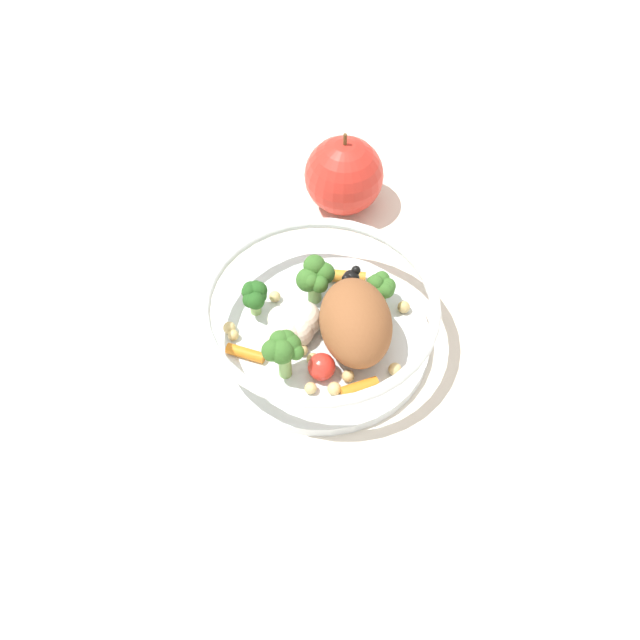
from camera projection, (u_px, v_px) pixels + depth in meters
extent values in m
plane|color=silver|center=(316.00, 355.00, 0.73)|extent=(2.40, 2.40, 0.00)
cylinder|color=white|center=(320.00, 338.00, 0.74)|extent=(0.20, 0.20, 0.01)
torus|color=white|center=(320.00, 305.00, 0.70)|extent=(0.21, 0.21, 0.01)
ellipsoid|color=brown|center=(356.00, 323.00, 0.70)|extent=(0.09, 0.10, 0.06)
cylinder|color=#7FAD5B|center=(315.00, 292.00, 0.75)|extent=(0.01, 0.01, 0.02)
sphere|color=#386B28|center=(324.00, 273.00, 0.74)|extent=(0.02, 0.02, 0.02)
sphere|color=#386B28|center=(314.00, 266.00, 0.74)|extent=(0.02, 0.02, 0.02)
sphere|color=#386B28|center=(308.00, 280.00, 0.74)|extent=(0.02, 0.02, 0.02)
sphere|color=#386B28|center=(311.00, 281.00, 0.73)|extent=(0.01, 0.01, 0.01)
sphere|color=#386B28|center=(320.00, 284.00, 0.74)|extent=(0.02, 0.02, 0.02)
cylinder|color=#7FAD5B|center=(285.00, 365.00, 0.70)|extent=(0.01, 0.01, 0.03)
sphere|color=#386B28|center=(289.00, 345.00, 0.68)|extent=(0.02, 0.02, 0.02)
sphere|color=#386B28|center=(286.00, 341.00, 0.68)|extent=(0.02, 0.02, 0.02)
sphere|color=#386B28|center=(280.00, 341.00, 0.68)|extent=(0.02, 0.02, 0.02)
sphere|color=#386B28|center=(278.00, 348.00, 0.68)|extent=(0.02, 0.02, 0.02)
sphere|color=#386B28|center=(272.00, 351.00, 0.67)|extent=(0.02, 0.02, 0.02)
sphere|color=#386B28|center=(282.00, 352.00, 0.67)|extent=(0.02, 0.02, 0.02)
sphere|color=#386B28|center=(287.00, 351.00, 0.68)|extent=(0.01, 0.01, 0.01)
sphere|color=#386B28|center=(296.00, 352.00, 0.68)|extent=(0.01, 0.01, 0.01)
cylinder|color=#8EB766|center=(256.00, 306.00, 0.75)|extent=(0.01, 0.01, 0.02)
sphere|color=#23561E|center=(258.00, 290.00, 0.73)|extent=(0.02, 0.02, 0.02)
sphere|color=#23561E|center=(256.00, 287.00, 0.73)|extent=(0.01, 0.01, 0.01)
sphere|color=#23561E|center=(251.00, 290.00, 0.73)|extent=(0.02, 0.02, 0.02)
sphere|color=#23561E|center=(249.00, 292.00, 0.73)|extent=(0.01, 0.01, 0.01)
sphere|color=#23561E|center=(251.00, 300.00, 0.73)|extent=(0.02, 0.02, 0.02)
sphere|color=#23561E|center=(256.00, 301.00, 0.73)|extent=(0.02, 0.02, 0.02)
sphere|color=#23561E|center=(259.00, 296.00, 0.73)|extent=(0.01, 0.01, 0.01)
cylinder|color=#7FAD5B|center=(380.00, 300.00, 0.75)|extent=(0.01, 0.01, 0.02)
sphere|color=#386B28|center=(387.00, 286.00, 0.74)|extent=(0.02, 0.02, 0.02)
sphere|color=#386B28|center=(382.00, 279.00, 0.74)|extent=(0.01, 0.01, 0.01)
sphere|color=#386B28|center=(377.00, 282.00, 0.74)|extent=(0.01, 0.01, 0.01)
sphere|color=#386B28|center=(375.00, 284.00, 0.73)|extent=(0.02, 0.02, 0.02)
sphere|color=#386B28|center=(377.00, 288.00, 0.73)|extent=(0.01, 0.01, 0.01)
sphere|color=#386B28|center=(377.00, 294.00, 0.73)|extent=(0.01, 0.01, 0.01)
sphere|color=#386B28|center=(385.00, 291.00, 0.73)|extent=(0.01, 0.01, 0.01)
sphere|color=#386B28|center=(386.00, 289.00, 0.73)|extent=(0.02, 0.02, 0.02)
sphere|color=silver|center=(301.00, 320.00, 0.73)|extent=(0.03, 0.03, 0.03)
sphere|color=silver|center=(290.00, 319.00, 0.72)|extent=(0.02, 0.02, 0.02)
sphere|color=silver|center=(281.00, 319.00, 0.72)|extent=(0.02, 0.02, 0.02)
sphere|color=silver|center=(285.00, 334.00, 0.72)|extent=(0.03, 0.03, 0.03)
sphere|color=silver|center=(296.00, 330.00, 0.72)|extent=(0.03, 0.03, 0.03)
cube|color=yellow|center=(350.00, 299.00, 0.76)|extent=(0.02, 0.02, 0.00)
cylinder|color=#1933B2|center=(350.00, 291.00, 0.75)|extent=(0.02, 0.02, 0.02)
sphere|color=black|center=(351.00, 278.00, 0.74)|extent=(0.02, 0.02, 0.02)
sphere|color=black|center=(346.00, 279.00, 0.73)|extent=(0.01, 0.01, 0.01)
sphere|color=black|center=(356.00, 270.00, 0.74)|extent=(0.01, 0.01, 0.01)
cylinder|color=orange|center=(360.00, 388.00, 0.69)|extent=(0.03, 0.02, 0.01)
cylinder|color=orange|center=(347.00, 276.00, 0.77)|extent=(0.04, 0.03, 0.01)
cylinder|color=orange|center=(246.00, 353.00, 0.72)|extent=(0.03, 0.03, 0.01)
sphere|color=red|center=(322.00, 367.00, 0.70)|extent=(0.02, 0.02, 0.02)
sphere|color=tan|center=(342.00, 308.00, 0.75)|extent=(0.01, 0.01, 0.01)
sphere|color=#D1B775|center=(300.00, 347.00, 0.72)|extent=(0.01, 0.01, 0.01)
sphere|color=tan|center=(405.00, 308.00, 0.75)|extent=(0.01, 0.01, 0.01)
sphere|color=#D1B775|center=(275.00, 296.00, 0.76)|extent=(0.01, 0.01, 0.01)
sphere|color=#D1B775|center=(395.00, 369.00, 0.71)|extent=(0.01, 0.01, 0.01)
sphere|color=tan|center=(313.00, 359.00, 0.71)|extent=(0.01, 0.01, 0.01)
sphere|color=#D1B775|center=(334.00, 389.00, 0.69)|extent=(0.01, 0.01, 0.01)
sphere|color=#D1B775|center=(229.00, 328.00, 0.73)|extent=(0.01, 0.01, 0.01)
sphere|color=#D1B775|center=(311.00, 388.00, 0.69)|extent=(0.01, 0.01, 0.01)
sphere|color=tan|center=(233.00, 335.00, 0.73)|extent=(0.01, 0.01, 0.01)
sphere|color=#D1B775|center=(348.00, 376.00, 0.70)|extent=(0.01, 0.01, 0.01)
sphere|color=red|center=(344.00, 176.00, 0.82)|extent=(0.08, 0.08, 0.08)
cylinder|color=brown|center=(345.00, 139.00, 0.79)|extent=(0.00, 0.00, 0.01)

